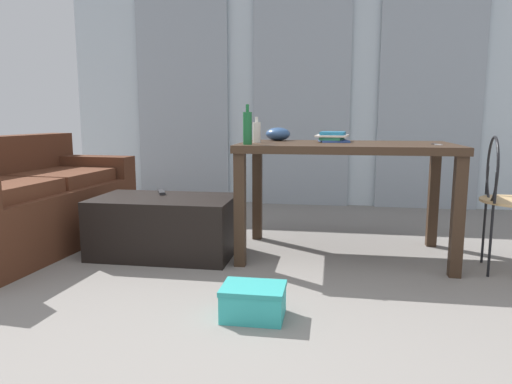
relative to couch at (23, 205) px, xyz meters
name	(u,v)px	position (x,y,z in m)	size (l,w,h in m)	color
ground_plane	(277,263)	(1.90, -0.09, -0.32)	(8.89, 8.89, 0.00)	gray
wall_back	(302,89)	(1.90, 2.17, 0.95)	(5.21, 0.10, 2.54)	silver
curtains	(301,102)	(1.90, 2.08, 0.80)	(3.70, 0.03, 2.24)	#99A3AD
couch	(23,205)	(0.00, 0.00, 0.00)	(0.94, 1.83, 0.82)	#4C2819
coffee_table	(165,226)	(1.09, 0.00, -0.12)	(0.97, 0.57, 0.41)	black
craft_table	(345,158)	(2.33, 0.18, 0.36)	(1.43, 0.80, 0.79)	#382619
wire_chair	(504,189)	(3.30, 0.00, 0.20)	(0.42, 0.44, 0.85)	tan
bottle_near	(248,128)	(1.70, -0.09, 0.57)	(0.06, 0.06, 0.25)	#195B2D
bottle_far	(257,132)	(1.72, 0.14, 0.54)	(0.06, 0.06, 0.18)	beige
bowl	(278,134)	(1.84, 0.45, 0.51)	(0.18, 0.18, 0.10)	#2D4C7A
book_stack	(333,137)	(2.24, 0.33, 0.50)	(0.25, 0.30, 0.07)	#33519E
scissors	(436,144)	(2.90, 0.10, 0.47)	(0.05, 0.11, 0.00)	#9EA0A5
tv_remote_primary	(161,192)	(1.01, 0.16, 0.10)	(0.04, 0.18, 0.02)	#232326
shoebox	(253,302)	(1.88, -0.95, -0.24)	(0.30, 0.23, 0.16)	#33B2AD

